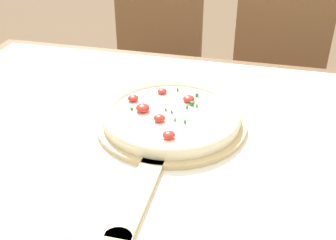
% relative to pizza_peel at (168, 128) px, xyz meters
% --- Properties ---
extents(dining_table, '(1.37, 1.00, 0.74)m').
position_rel_pizza_peel_xyz_m(dining_table, '(0.00, -0.05, -0.11)').
color(dining_table, brown).
rests_on(dining_table, ground_plane).
extents(towel_cloth, '(1.29, 0.92, 0.00)m').
position_rel_pizza_peel_xyz_m(towel_cloth, '(0.00, -0.05, -0.01)').
color(towel_cloth, white).
rests_on(towel_cloth, dining_table).
extents(pizza_peel, '(0.34, 0.57, 0.01)m').
position_rel_pizza_peel_xyz_m(pizza_peel, '(0.00, 0.00, 0.00)').
color(pizza_peel, tan).
rests_on(pizza_peel, towel_cloth).
extents(pizza, '(0.31, 0.31, 0.04)m').
position_rel_pizza_peel_xyz_m(pizza, '(-0.00, 0.03, 0.02)').
color(pizza, beige).
rests_on(pizza, pizza_peel).
extents(chair_left, '(0.40, 0.40, 0.89)m').
position_rel_pizza_peel_xyz_m(chair_left, '(-0.27, 0.84, -0.24)').
color(chair_left, brown).
rests_on(chair_left, ground_plane).
extents(chair_right, '(0.41, 0.41, 0.89)m').
position_rel_pizza_peel_xyz_m(chair_right, '(0.25, 0.84, -0.24)').
color(chair_right, brown).
rests_on(chair_right, ground_plane).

